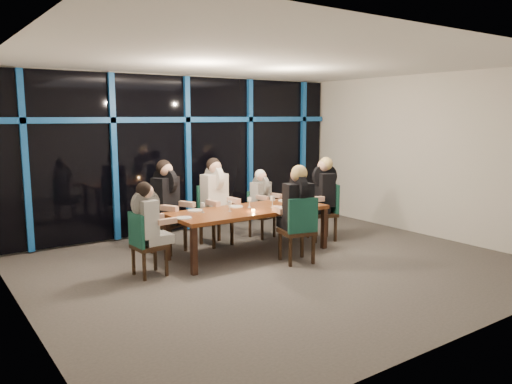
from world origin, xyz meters
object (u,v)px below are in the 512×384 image
(chair_far_mid, at_px, (213,211))
(diner_near_mid, at_px, (297,199))
(diner_far_left, at_px, (167,193))
(diner_far_mid, at_px, (216,189))
(diner_end_right, at_px, (322,186))
(diner_far_right, at_px, (262,193))
(chair_end_right, at_px, (326,208))
(wine_bottle, at_px, (298,197))
(water_pitcher, at_px, (290,200))
(chair_far_left, at_px, (164,217))
(chair_end_left, at_px, (144,241))
(dining_table, at_px, (249,213))
(chair_far_right, at_px, (259,211))
(diner_end_left, at_px, (148,215))
(chair_near_mid, at_px, (299,227))

(chair_far_mid, xyz_separation_m, diner_near_mid, (0.49, -1.70, 0.40))
(diner_far_left, relative_size, diner_near_mid, 1.01)
(diner_far_mid, distance_m, diner_end_right, 1.92)
(diner_far_left, height_order, diner_near_mid, diner_far_left)
(diner_far_right, bearing_deg, diner_end_right, -54.42)
(diner_far_mid, bearing_deg, diner_end_right, -29.22)
(chair_end_right, xyz_separation_m, wine_bottle, (-0.72, -0.05, 0.29))
(chair_end_right, distance_m, wine_bottle, 0.77)
(diner_near_mid, height_order, water_pitcher, diner_near_mid)
(diner_far_right, bearing_deg, chair_end_right, -52.63)
(chair_far_left, height_order, chair_end_left, chair_far_left)
(diner_far_left, bearing_deg, wine_bottle, -48.45)
(chair_far_left, relative_size, diner_near_mid, 1.04)
(diner_far_right, distance_m, wine_bottle, 0.86)
(dining_table, bearing_deg, diner_end_right, 1.21)
(diner_far_right, height_order, diner_near_mid, diner_near_mid)
(chair_far_left, height_order, chair_end_right, chair_far_left)
(chair_far_left, height_order, diner_end_right, diner_end_right)
(dining_table, relative_size, wine_bottle, 8.89)
(chair_end_left, xyz_separation_m, wine_bottle, (2.83, 0.07, 0.35))
(diner_far_right, relative_size, water_pitcher, 4.36)
(chair_end_left, height_order, diner_end_right, diner_end_right)
(chair_far_right, height_order, chair_end_right, chair_end_right)
(chair_far_mid, height_order, chair_far_right, chair_far_mid)
(diner_end_left, distance_m, water_pitcher, 2.49)
(diner_far_left, distance_m, diner_far_right, 1.87)
(chair_end_right, bearing_deg, wine_bottle, -66.60)
(diner_far_right, height_order, diner_end_left, diner_end_left)
(chair_end_left, bearing_deg, chair_near_mid, -112.60)
(chair_near_mid, relative_size, diner_far_mid, 1.02)
(dining_table, relative_size, diner_end_left, 2.92)
(chair_near_mid, bearing_deg, diner_near_mid, -90.00)
(dining_table, xyz_separation_m, water_pitcher, (0.72, -0.16, 0.16))
(diner_end_left, xyz_separation_m, wine_bottle, (2.76, 0.07, -0.01))
(dining_table, height_order, wine_bottle, wine_bottle)
(diner_far_left, bearing_deg, chair_end_right, -41.69)
(chair_far_mid, xyz_separation_m, chair_near_mid, (0.46, -1.79, -0.00))
(diner_far_mid, distance_m, wine_bottle, 1.42)
(diner_end_right, distance_m, wine_bottle, 0.65)
(chair_far_mid, height_order, diner_end_right, diner_end_right)
(chair_far_left, height_order, chair_far_mid, chair_far_left)
(water_pitcher, bearing_deg, dining_table, 164.78)
(chair_far_right, xyz_separation_m, chair_end_right, (0.87, -0.87, 0.09))
(diner_far_left, height_order, diner_far_right, diner_far_left)
(diner_end_right, bearing_deg, dining_table, -69.05)
(chair_near_mid, bearing_deg, chair_end_left, -5.19)
(chair_far_right, xyz_separation_m, diner_near_mid, (-0.48, -1.67, 0.50))
(chair_far_right, bearing_deg, wine_bottle, -89.99)
(diner_near_mid, height_order, wine_bottle, diner_near_mid)
(diner_far_mid, distance_m, diner_near_mid, 1.68)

